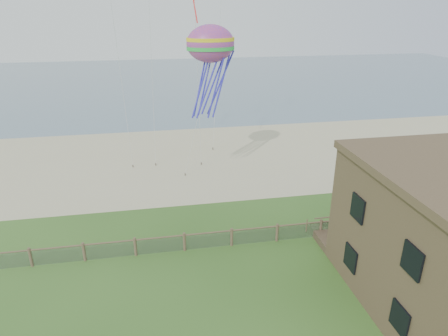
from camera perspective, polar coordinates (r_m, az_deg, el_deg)
The scene contains 7 objects.
ground at distance 21.42m, azimuth 4.48°, elevation -19.70°, with size 160.00×160.00×0.00m, color #30551D.
sand_beach at distance 40.18m, azimuth -3.44°, elevation 1.49°, with size 72.00×20.00×0.02m, color #BBB287.
ocean at distance 82.65m, azimuth -7.39°, elevation 12.27°, with size 160.00×68.00×0.02m, color slate.
chainlink_fence at distance 25.74m, azimuth 1.10°, elevation -9.98°, with size 36.20×0.20×1.25m, color brown, non-canonical shape.
motel_deck at distance 30.22m, azimuth 26.72°, elevation -8.01°, with size 15.00×2.00×0.50m, color brown.
picnic_table at distance 27.48m, azimuth 17.91°, elevation -9.32°, with size 1.81×1.37×0.76m, color brown, non-canonical shape.
octopus_kite at distance 30.71m, azimuth -1.89°, elevation 13.83°, with size 3.55×2.50×7.30m, color #F45926, non-canonical shape.
Camera 1 is at (-4.41, -15.27, 14.35)m, focal length 32.00 mm.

